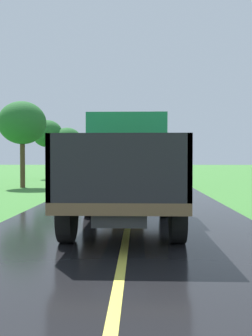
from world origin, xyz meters
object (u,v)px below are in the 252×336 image
roadside_tree_near_left (67,141)px  roadside_tree_mid_right (47,134)px  banana_truck_near (126,167)px  roadside_tree_far_left (22,123)px  banana_truck_far (127,162)px

roadside_tree_near_left → roadside_tree_mid_right: size_ratio=0.87×
banana_truck_near → roadside_tree_mid_right: (-7.20, 21.77, 2.21)m
roadside_tree_mid_right → roadside_tree_far_left: 9.61m
banana_truck_far → roadside_tree_far_left: size_ratio=1.17×
roadside_tree_near_left → roadside_tree_mid_right: 1.72m
roadside_tree_mid_right → roadside_tree_far_left: roadside_tree_far_left is taller
roadside_tree_mid_right → roadside_tree_near_left: bearing=5.5°
banana_truck_near → roadside_tree_far_left: (-6.37, 12.20, 2.22)m
banana_truck_near → banana_truck_far: 14.62m
banana_truck_far → roadside_tree_near_left: size_ratio=1.38×
roadside_tree_mid_right → roadside_tree_far_left: (0.83, -9.57, 0.01)m
roadside_tree_mid_right → roadside_tree_far_left: size_ratio=0.98×
banana_truck_far → roadside_tree_mid_right: (-6.74, 7.16, 2.21)m
roadside_tree_far_left → roadside_tree_mid_right: bearing=95.0°
roadside_tree_far_left → banana_truck_near: bearing=-62.4°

